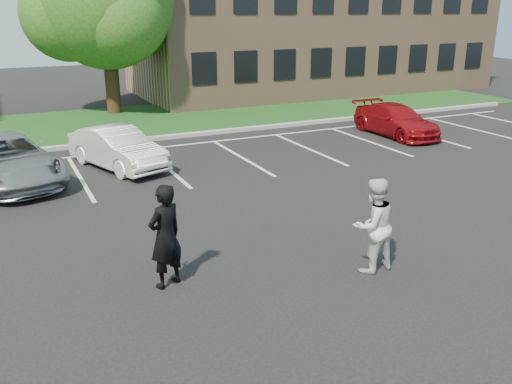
# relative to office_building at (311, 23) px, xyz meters

# --- Properties ---
(ground_plane) EXTENTS (90.00, 90.00, 0.00)m
(ground_plane) POSITION_rel_office_building_xyz_m (-14.00, -21.99, -4.16)
(ground_plane) COLOR black
(ground_plane) RESTS_ON ground
(curb) EXTENTS (40.00, 0.30, 0.15)m
(curb) POSITION_rel_office_building_xyz_m (-14.00, -9.99, -4.08)
(curb) COLOR gray
(curb) RESTS_ON ground
(grass_strip) EXTENTS (44.00, 8.00, 0.08)m
(grass_strip) POSITION_rel_office_building_xyz_m (-14.00, -5.99, -4.12)
(grass_strip) COLOR #104011
(grass_strip) RESTS_ON ground
(stall_lines) EXTENTS (34.00, 5.36, 0.01)m
(stall_lines) POSITION_rel_office_building_xyz_m (-12.60, -13.04, -4.15)
(stall_lines) COLOR silver
(stall_lines) RESTS_ON ground
(office_building) EXTENTS (22.40, 10.40, 8.30)m
(office_building) POSITION_rel_office_building_xyz_m (0.00, 0.00, 0.00)
(office_building) COLOR #937157
(office_building) RESTS_ON ground
(tree) EXTENTS (7.80, 7.20, 8.80)m
(tree) POSITION_rel_office_building_xyz_m (-13.42, -3.40, 1.19)
(tree) COLOR black
(tree) RESTS_ON ground
(man_black_suit) EXTENTS (0.88, 0.75, 2.04)m
(man_black_suit) POSITION_rel_office_building_xyz_m (-16.36, -21.97, -3.14)
(man_black_suit) COLOR black
(man_black_suit) RESTS_ON ground
(man_white_shirt) EXTENTS (0.99, 0.79, 1.95)m
(man_white_shirt) POSITION_rel_office_building_xyz_m (-12.45, -23.13, -3.18)
(man_white_shirt) COLOR silver
(man_white_shirt) RESTS_ON ground
(car_silver_minivan) EXTENTS (3.58, 5.65, 1.45)m
(car_silver_minivan) POSITION_rel_office_building_xyz_m (-18.84, -13.62, -3.43)
(car_silver_minivan) COLOR #96989C
(car_silver_minivan) RESTS_ON ground
(car_white_sedan) EXTENTS (2.75, 4.36, 1.36)m
(car_white_sedan) POSITION_rel_office_building_xyz_m (-15.45, -13.40, -3.48)
(car_white_sedan) COLOR silver
(car_white_sedan) RESTS_ON ground
(car_red_compact) EXTENTS (1.81, 4.36, 1.26)m
(car_red_compact) POSITION_rel_office_building_xyz_m (-3.89, -13.49, -3.53)
(car_red_compact) COLOR maroon
(car_red_compact) RESTS_ON ground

